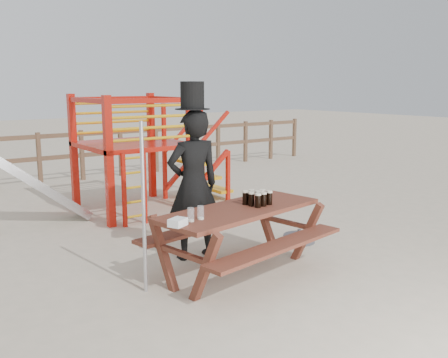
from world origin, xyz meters
TOP-DOWN VIEW (x-y plane):
  - ground at (0.00, 0.00)m, footprint 60.00×60.00m
  - back_fence at (0.00, 7.00)m, footprint 15.09×0.09m
  - playground_fort at (0.12, 3.58)m, footprint 4.71×1.84m
  - picnic_table at (-0.17, -0.03)m, footprint 2.32×1.78m
  - man_with_hat at (-0.31, 0.79)m, footprint 0.77×0.56m
  - metal_pole at (-1.35, 0.16)m, footprint 0.04×0.04m
  - parasol_base at (1.28, 0.43)m, footprint 0.46×0.46m
  - paper_bag at (-1.17, -0.26)m, footprint 0.22×0.20m
  - stout_pints at (0.09, -0.03)m, footprint 0.31×0.30m
  - empty_glasses at (-0.90, -0.18)m, footprint 0.21×0.09m

SIDE VIEW (x-z plane):
  - ground at x=0.00m, z-range 0.00..0.00m
  - parasol_base at x=1.28m, z-range -0.04..0.15m
  - picnic_table at x=-0.17m, z-range 0.11..0.92m
  - back_fence at x=0.00m, z-range 0.14..1.34m
  - paper_bag at x=-1.17m, z-range 0.82..0.90m
  - empty_glasses at x=-0.90m, z-range 0.81..0.96m
  - stout_pints at x=0.09m, z-range 0.82..0.99m
  - metal_pole at x=-1.35m, z-range 0.00..1.88m
  - man_with_hat at x=-0.31m, z-range -0.12..2.18m
  - playground_fort at x=0.12m, z-range 0.02..2.12m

